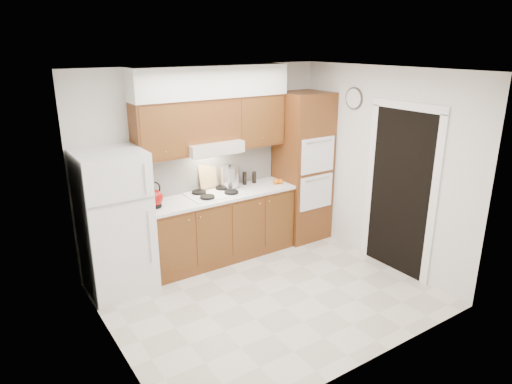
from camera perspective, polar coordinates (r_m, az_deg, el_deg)
floor at (r=5.59m, az=1.54°, el=-12.72°), size 3.60×3.60×0.00m
ceiling at (r=4.80m, az=1.81°, el=14.93°), size 3.60×3.60×0.00m
wall_back at (r=6.28m, az=-6.29°, el=3.61°), size 3.60×0.02×2.60m
wall_left at (r=4.32m, az=-18.25°, el=-4.13°), size 0.02×3.00×2.60m
wall_right at (r=6.22m, az=15.33°, el=2.92°), size 0.02×3.00×2.60m
fridge at (r=5.60m, az=-17.22°, el=-3.70°), size 0.75×0.72×1.72m
base_cabinets at (r=6.31m, az=-4.55°, el=-4.42°), size 2.11×0.60×0.90m
countertop at (r=6.14m, az=-4.62°, el=-0.40°), size 2.13×0.62×0.04m
backsplash at (r=6.30m, az=-6.00°, el=2.91°), size 2.11×0.03×0.56m
oven_cabinet at (r=6.84m, az=5.80°, el=3.11°), size 0.70×0.65×2.20m
upper_cab_left at (r=5.72m, az=-12.10°, el=7.52°), size 0.63×0.33×0.70m
upper_cab_right at (r=6.38m, az=-0.01°, el=9.00°), size 0.73×0.33×0.70m
range_hood at (r=6.01m, az=-5.59°, el=5.66°), size 0.75×0.45×0.15m
upper_cab_over_hood at (r=6.00m, az=-5.97°, el=9.03°), size 0.75×0.33×0.55m
soffit at (r=5.95m, az=-5.62°, el=13.58°), size 2.13×0.36×0.40m
cooktop at (r=6.12m, az=-5.12°, el=-0.20°), size 0.74×0.50×0.01m
doorway at (r=6.07m, az=17.51°, el=-0.13°), size 0.02×0.90×2.10m
wall_clock at (r=6.42m, az=12.15°, el=11.37°), size 0.02×0.30×0.30m
kettle at (r=5.71m, az=-12.62°, el=-0.75°), size 0.25×0.25×0.22m
cutting_board at (r=6.28m, az=-6.06°, el=2.09°), size 0.27×0.11×0.35m
stock_pot at (r=6.32m, az=-3.28°, el=1.94°), size 0.31×0.31×0.27m
condiment_a at (r=6.45m, az=-2.99°, el=1.72°), size 0.07×0.07×0.21m
condiment_b at (r=6.49m, az=-1.43°, el=1.73°), size 0.07×0.07×0.18m
condiment_c at (r=6.56m, az=-0.23°, el=1.85°), size 0.06×0.06×0.17m
orange_near at (r=6.54m, az=3.07°, el=1.34°), size 0.09×0.09×0.07m
orange_far at (r=6.52m, az=2.52°, el=1.34°), size 0.10×0.10×0.08m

